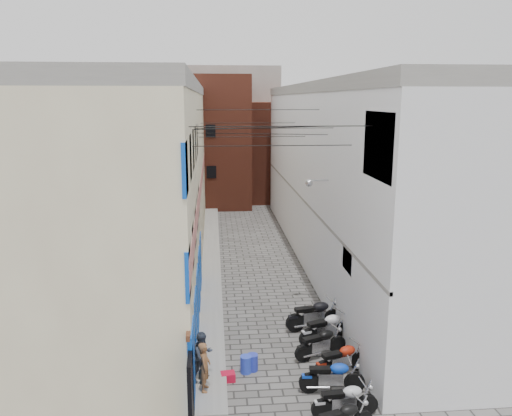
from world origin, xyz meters
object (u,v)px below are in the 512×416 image
object	(u,v)px
person_a	(204,367)
water_jug_far	(253,362)
motorcycle_d	(342,358)
motorcycle_g	(315,313)
water_jug_near	(246,364)
motorcycle_c	(332,375)
motorcycle_e	(321,341)
red_crate	(228,377)
motorcycle_f	(327,327)
person_b	(203,356)
motorcycle_b	(345,399)

from	to	relation	value
person_a	water_jug_far	bearing A→B (deg)	-43.10
person_a	water_jug_far	xyz separation A→B (m)	(1.45, 1.34, -0.70)
motorcycle_d	person_a	distance (m)	4.23
motorcycle_g	water_jug_far	size ratio (longest dim) A/B	4.10
person_a	water_jug_near	bearing A→B (deg)	-41.03
motorcycle_c	water_jug_far	xyz separation A→B (m)	(-2.16, 1.38, -0.28)
motorcycle_e	red_crate	bearing A→B (deg)	-90.30
motorcycle_e	motorcycle_f	world-z (taller)	motorcycle_f
person_b	red_crate	bearing A→B (deg)	-28.22
motorcycle_g	person_a	world-z (taller)	person_a
water_jug_far	person_a	bearing A→B (deg)	-137.10
motorcycle_f	person_a	distance (m)	5.04
motorcycle_d	motorcycle_b	bearing A→B (deg)	-31.23
motorcycle_g	water_jug_near	distance (m)	3.85
motorcycle_c	motorcycle_f	size ratio (longest dim) A/B	0.91
red_crate	motorcycle_c	bearing A→B (deg)	-16.15
water_jug_near	motorcycle_b	bearing A→B (deg)	-44.40
motorcycle_c	motorcycle_e	size ratio (longest dim) A/B	1.00
motorcycle_c	motorcycle_f	xyz separation A→B (m)	(0.51, 2.93, 0.06)
motorcycle_e	water_jug_near	world-z (taller)	motorcycle_e
motorcycle_d	motorcycle_g	xyz separation A→B (m)	(-0.20, 3.09, 0.08)
motorcycle_c	person_b	xyz separation A→B (m)	(-3.66, 0.63, 0.42)
motorcycle_d	motorcycle_c	bearing A→B (deg)	-48.43
motorcycle_d	red_crate	xyz separation A→B (m)	(-3.45, -0.06, -0.42)
motorcycle_d	motorcycle_g	size ratio (longest dim) A/B	0.87
person_b	motorcycle_g	bearing A→B (deg)	-4.82
person_a	person_b	xyz separation A→B (m)	(-0.05, 0.60, 0.01)
person_a	motorcycle_g	bearing A→B (deg)	-40.64
person_a	red_crate	xyz separation A→B (m)	(0.67, 0.82, -0.83)
motorcycle_f	motorcycle_c	bearing A→B (deg)	-29.08
motorcycle_e	water_jug_near	distance (m)	2.61
water_jug_near	red_crate	distance (m)	0.71
motorcycle_g	red_crate	bearing A→B (deg)	-56.62
motorcycle_e	person_b	distance (m)	4.03
motorcycle_e	water_jug_near	bearing A→B (deg)	-94.48
motorcycle_c	water_jug_near	xyz separation A→B (m)	(-2.38, 1.27, -0.28)
water_jug_far	person_b	bearing A→B (deg)	-153.48
water_jug_near	motorcycle_f	bearing A→B (deg)	29.91
motorcycle_e	person_a	size ratio (longest dim) A/B	1.32
water_jug_near	motorcycle_c	bearing A→B (deg)	-28.05
motorcycle_d	water_jug_near	distance (m)	2.92
motorcycle_b	person_a	distance (m)	3.89
motorcycle_d	red_crate	size ratio (longest dim) A/B	4.52
motorcycle_d	person_b	distance (m)	4.20
water_jug_near	water_jug_far	distance (m)	0.24
motorcycle_e	motorcycle_f	distance (m)	1.01
motorcycle_f	water_jug_far	bearing A→B (deg)	-79.14
motorcycle_g	water_jug_near	xyz separation A→B (m)	(-2.68, -2.73, -0.36)
motorcycle_e	motorcycle_g	xyz separation A→B (m)	(0.20, 2.00, 0.08)
motorcycle_d	person_b	world-z (taller)	person_b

